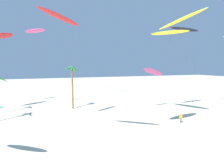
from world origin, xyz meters
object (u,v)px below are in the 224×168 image
Objects in this scene: palm_tree_3 at (72,73)px; flying_kite_5 at (153,72)px; flying_kite_9 at (171,32)px; person_foreground_walker at (181,118)px; flying_kite_2 at (60,17)px; flying_kite_7 at (35,31)px; flying_kite_8 at (181,20)px; flying_kite_1 at (185,29)px; flying_kite_6 at (124,90)px; flying_kite_3 at (3,36)px.

flying_kite_5 is (16.38, -7.02, 0.30)m from palm_tree_3.
person_foreground_walker is (5.07, 3.00, -13.09)m from flying_kite_9.
flying_kite_2 is 1.21× the size of flying_kite_9.
flying_kite_8 reaches higher than flying_kite_7.
flying_kite_1 is 10.57× the size of person_foreground_walker.
flying_kite_8 reaches higher than person_foreground_walker.
flying_kite_6 is at bearing -74.22° from palm_tree_3.
flying_kite_7 reaches higher than flying_kite_6.
flying_kite_2 is at bearing 159.48° from person_foreground_walker.
flying_kite_5 is (30.59, -16.55, -8.40)m from flying_kite_3.
palm_tree_3 is 23.13m from flying_kite_9.
flying_kite_5 is 15.30m from flying_kite_6.
flying_kite_3 is at bearing 138.02° from person_foreground_walker.
flying_kite_9 is 14.35m from person_foreground_walker.
flying_kite_5 is 0.51× the size of flying_kite_8.
person_foreground_walker is at bearing -112.48° from flying_kite_8.
flying_kite_1 is at bearing 39.79° from flying_kite_9.
flying_kite_6 is (18.93, -26.20, -10.62)m from flying_kite_3.
flying_kite_5 is at bearing 64.04° from flying_kite_9.
flying_kite_5 is at bearing 8.78° from flying_kite_2.
flying_kite_8 is (19.01, -5.30, 0.16)m from flying_kite_2.
flying_kite_3 is 1.00× the size of flying_kite_7.
flying_kite_2 reaches higher than flying_kite_1.
flying_kite_2 reaches higher than flying_kite_7.
palm_tree_3 is 1.00× the size of flying_kite_5.
flying_kite_1 is (21.19, -10.67, 8.99)m from palm_tree_3.
flying_kite_2 is at bearing -73.85° from flying_kite_7.
flying_kite_3 reaches higher than flying_kite_9.
person_foreground_walker is (-1.21, -9.89, -7.33)m from flying_kite_5.
flying_kite_1 is 0.98× the size of flying_kite_7.
flying_kite_6 is (-11.67, -9.65, -2.22)m from flying_kite_5.
flying_kite_6 is at bearing -173.17° from flying_kite_8.
flying_kite_2 is 15.12m from flying_kite_6.
person_foreground_walker is (10.46, -0.24, -5.12)m from flying_kite_6.
flying_kite_7 is 29.61m from flying_kite_9.
flying_kite_6 is at bearing 148.90° from flying_kite_9.
flying_kite_7 is at bearing 151.70° from palm_tree_3.
flying_kite_5 is at bearing -24.80° from flying_kite_7.
flying_kite_8 reaches higher than flying_kite_2.
flying_kite_1 is 31.93m from flying_kite_7.
flying_kite_6 is at bearing -140.40° from flying_kite_5.
flying_kite_7 is at bearing -38.89° from flying_kite_3.
flying_kite_3 reaches higher than flying_kite_1.
flying_kite_1 is at bearing -29.70° from flying_kite_3.
flying_kite_7 reaches higher than flying_kite_9.
flying_kite_9 is at bearing -115.96° from flying_kite_5.
flying_kite_9 is (17.32, -23.80, -3.20)m from flying_kite_7.
flying_kite_7 is (-23.60, 10.91, 8.95)m from flying_kite_5.
flying_kite_8 is (-0.56, -8.32, 8.99)m from flying_kite_5.
flying_kite_8 reaches higher than flying_kite_9.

